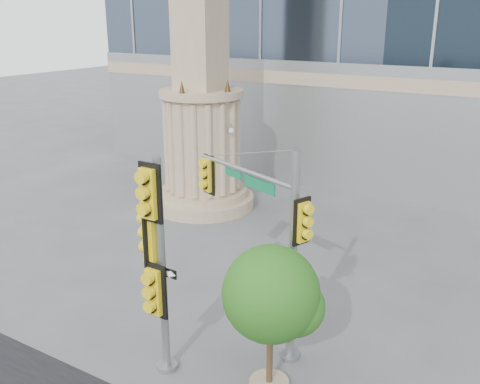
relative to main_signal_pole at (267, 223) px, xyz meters
The scene contains 5 objects.
ground 3.74m from the main_signal_pole, 132.81° to the right, with size 120.00×120.00×0.00m, color #545456.
monument 10.78m from the main_signal_pole, 133.48° to the left, with size 4.40×4.40×16.60m.
main_signal_pole is the anchor object (origin of this frame).
secondary_signal_pole 2.79m from the main_signal_pole, 122.32° to the right, with size 0.89×0.68×5.21m.
street_tree 2.05m from the main_signal_pole, 56.73° to the right, with size 2.18×2.13×3.39m.
Camera 1 is at (6.89, -9.21, 7.99)m, focal length 40.00 mm.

